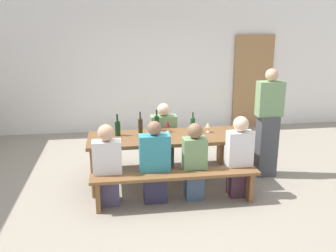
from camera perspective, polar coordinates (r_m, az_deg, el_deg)
The scene contains 21 objects.
ground_plane at distance 5.73m, azimuth 0.00°, elevation -8.68°, with size 24.00×24.00×0.00m, color gray.
back_wall at distance 8.25m, azimuth -3.14°, elevation 10.39°, with size 14.00×0.20×3.20m, color white.
wooden_door at distance 8.73m, azimuth 12.90°, elevation 6.68°, with size 0.90×0.06×2.10m, color #9E7247.
tasting_table at distance 5.49m, azimuth 0.00°, elevation -2.24°, with size 2.34×0.80×0.75m.
bench_near at distance 4.96m, azimuth 1.20°, elevation -8.20°, with size 2.24×0.30×0.45m.
bench_far at distance 6.25m, azimuth -0.95°, elevation -3.02°, with size 2.24×0.30×0.45m.
wine_bottle_0 at distance 5.71m, azimuth -1.75°, elevation 0.51°, with size 0.07×0.07×0.32m.
wine_bottle_1 at distance 5.49m, azimuth -4.26°, elevation -0.05°, with size 0.07×0.07×0.35m.
wine_bottle_2 at distance 5.65m, azimuth 3.83°, elevation 0.23°, with size 0.07×0.07×0.30m.
wine_bottle_3 at distance 5.50m, azimuth -7.76°, elevation -0.28°, with size 0.08×0.08×0.32m.
wine_glass_0 at distance 5.77m, azimuth 3.96°, elevation 0.59°, with size 0.06×0.06×0.16m.
wine_glass_1 at distance 5.64m, azimuth 6.18°, elevation 0.15°, with size 0.08×0.08×0.16m.
wine_glass_2 at distance 5.63m, azimuth -0.03°, elevation 0.28°, with size 0.07×0.07×0.17m.
wine_glass_3 at distance 5.73m, azimuth 10.72°, elevation 0.31°, with size 0.08×0.08×0.17m.
wine_glass_4 at distance 5.31m, azimuth 4.74°, elevation -0.77°, with size 0.07×0.07×0.17m.
seated_guest_near_0 at distance 4.97m, azimuth -9.28°, elevation -6.20°, with size 0.38×0.24×1.11m.
seated_guest_near_1 at distance 4.99m, azimuth -2.05°, elevation -5.92°, with size 0.41×0.24×1.13m.
seated_guest_near_2 at distance 5.08m, azimuth 4.08°, elevation -5.65°, with size 0.32×0.24×1.08m.
seated_guest_near_3 at distance 5.24m, azimuth 10.87°, elevation -4.84°, with size 0.35×0.24×1.15m.
seated_guest_far_0 at distance 6.05m, azimuth -0.68°, elevation -1.99°, with size 0.41×0.24×1.12m.
standing_host at distance 5.95m, azimuth 15.11°, elevation 0.11°, with size 0.39×0.24×1.70m.
Camera 1 is at (-0.77, -5.16, 2.38)m, focal length 39.64 mm.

